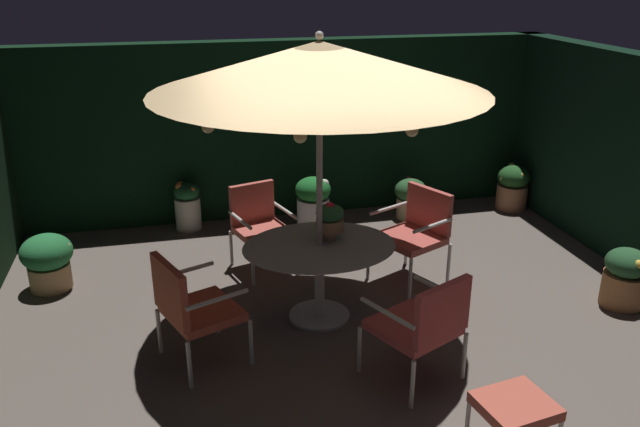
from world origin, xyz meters
name	(u,v)px	position (x,y,z in m)	size (l,w,h in m)	color
ground_plane	(346,330)	(0.00, 0.00, -0.01)	(7.14, 6.54, 0.02)	#5F534B
hedge_backdrop_rear	(283,129)	(0.00, 3.12, 1.13)	(7.14, 0.30, 2.26)	black
patio_dining_table	(319,260)	(-0.19, 0.27, 0.59)	(1.41, 1.16, 0.75)	beige
patio_umbrella	(319,67)	(-0.19, 0.27, 2.35)	(2.84, 2.84, 2.63)	beige
centerpiece_planter	(330,218)	(-0.07, 0.37, 0.96)	(0.26, 0.26, 0.37)	tan
patio_chair_north	(190,304)	(-1.38, -0.21, 0.55)	(0.78, 0.81, 0.96)	beige
patio_chair_northeast	(423,322)	(0.37, -0.89, 0.54)	(0.83, 0.83, 0.94)	beige
patio_chair_east	(417,228)	(0.98, 0.82, 0.58)	(0.81, 0.83, 0.98)	silver
patio_chair_southeast	(259,222)	(-0.57, 1.50, 0.52)	(0.72, 0.74, 0.91)	beige
ottoman_footrest	(515,408)	(0.69, -1.76, 0.34)	(0.55, 0.50, 0.40)	beige
potted_plant_back_right	(48,260)	(-2.75, 1.48, 0.32)	(0.52, 0.52, 0.59)	tan
potted_plant_front_corner	(410,197)	(1.55, 2.49, 0.29)	(0.42, 0.42, 0.53)	tan
potted_plant_right_near	(313,201)	(0.24, 2.46, 0.35)	(0.44, 0.45, 0.66)	beige
potted_plant_back_left	(513,187)	(3.03, 2.49, 0.31)	(0.43, 0.43, 0.60)	#A66F4D
potted_plant_back_center	(187,205)	(-1.30, 2.78, 0.32)	(0.32, 0.32, 0.61)	beige
potted_plant_right_far	(625,276)	(2.75, -0.18, 0.31)	(0.41, 0.41, 0.59)	#A96D40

